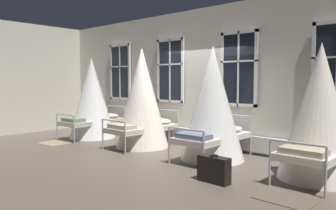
{
  "coord_description": "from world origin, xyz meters",
  "views": [
    {
      "loc": [
        5.05,
        -5.81,
        1.69
      ],
      "look_at": [
        -0.21,
        0.09,
        1.12
      ],
      "focal_mm": 35.48,
      "sensor_mm": 36.0,
      "label": 1
    }
  ],
  "objects_px": {
    "suitcase_dark": "(214,169)",
    "cot_fourth": "(320,113)",
    "cot_second": "(142,99)",
    "cot_third": "(213,105)",
    "cot_first": "(92,99)"
  },
  "relations": [
    {
      "from": "cot_first",
      "to": "cot_third",
      "type": "xyz_separation_m",
      "value": [
        4.27,
        0.06,
        0.03
      ]
    },
    {
      "from": "cot_first",
      "to": "cot_second",
      "type": "height_order",
      "value": "cot_second"
    },
    {
      "from": "cot_second",
      "to": "cot_third",
      "type": "distance_m",
      "value": 2.14
    },
    {
      "from": "cot_third",
      "to": "suitcase_dark",
      "type": "xyz_separation_m",
      "value": [
        0.97,
        -1.38,
        -0.96
      ]
    },
    {
      "from": "cot_first",
      "to": "cot_second",
      "type": "xyz_separation_m",
      "value": [
        2.13,
        0.02,
        0.08
      ]
    },
    {
      "from": "cot_third",
      "to": "cot_fourth",
      "type": "height_order",
      "value": "cot_third"
    },
    {
      "from": "cot_second",
      "to": "cot_fourth",
      "type": "distance_m",
      "value": 4.33
    },
    {
      "from": "cot_second",
      "to": "cot_fourth",
      "type": "bearing_deg",
      "value": -88.23
    },
    {
      "from": "cot_first",
      "to": "cot_third",
      "type": "height_order",
      "value": "cot_third"
    },
    {
      "from": "suitcase_dark",
      "to": "cot_fourth",
      "type": "bearing_deg",
      "value": 50.46
    },
    {
      "from": "cot_second",
      "to": "cot_fourth",
      "type": "relative_size",
      "value": 1.08
    },
    {
      "from": "cot_second",
      "to": "cot_fourth",
      "type": "xyz_separation_m",
      "value": [
        4.33,
        0.05,
        -0.1
      ]
    },
    {
      "from": "cot_first",
      "to": "suitcase_dark",
      "type": "height_order",
      "value": "cot_first"
    },
    {
      "from": "cot_third",
      "to": "cot_fourth",
      "type": "xyz_separation_m",
      "value": [
        2.19,
        0.0,
        -0.05
      ]
    },
    {
      "from": "suitcase_dark",
      "to": "cot_third",
      "type": "bearing_deg",
      "value": 127.2
    }
  ]
}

